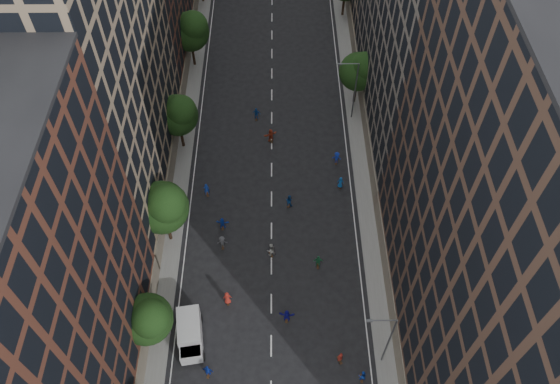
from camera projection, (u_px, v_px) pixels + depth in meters
The scene contains 30 objects.
ground at pixel (272, 146), 69.50m from camera, with size 240.00×240.00×0.00m, color black.
sidewalk_left at pixel (183, 105), 73.97m from camera, with size 4.00×105.00×0.15m, color slate.
sidewalk_right at pixel (360, 104), 74.08m from camera, with size 4.00×105.00×0.15m, color slate.
bldg_left_a at pixel (9, 301), 39.81m from camera, with size 14.00×22.00×30.00m, color #552D20.
bldg_left_b at pixel (74, 66), 52.90m from camera, with size 14.00×26.00×34.00m, color #8A745A.
bldg_right_a at pixel (526, 229), 40.06m from camera, with size 14.00×30.00×36.00m, color #493227.
bldg_right_b at pixel (445, 14), 58.98m from camera, with size 14.00×28.00×33.00m, color #635A51.
tree_left_1 at pixel (148, 319), 49.07m from camera, with size 4.80×4.80×8.21m.
tree_left_2 at pixel (163, 206), 55.75m from camera, with size 5.60×5.60×9.45m.
tree_left_3 at pixel (178, 114), 64.75m from camera, with size 5.00×5.00×8.58m.
tree_left_4 at pixel (191, 30), 74.31m from camera, with size 5.40×5.40×9.08m.
tree_right_a at pixel (360, 70), 69.90m from camera, with size 5.00×5.00×8.39m.
streetlamp_near at pixel (387, 339), 48.34m from camera, with size 2.64×0.22×9.06m.
streetlamp_far at pixel (354, 88), 68.51m from camera, with size 2.64×0.22×9.06m.
cargo_van at pixel (190, 334), 52.56m from camera, with size 3.02×5.28×2.67m.
skater_2 at pixel (362, 376), 50.73m from camera, with size 0.74×0.58×1.53m, color #163EB4.
skater_4 at pixel (208, 371), 50.84m from camera, with size 1.09×0.45×1.86m, color #122C99.
skater_5 at pixel (287, 316), 54.32m from camera, with size 1.57×0.50×1.70m, color #13118D.
skater_6 at pixel (227, 298), 55.44m from camera, with size 0.89×0.58×1.81m, color #A3251B.
skater_7 at pixel (340, 357), 51.76m from camera, with size 0.59×0.39×1.63m, color maroon.
skater_8 at pixel (271, 250), 58.88m from camera, with size 0.93×0.72×1.91m, color #B0B0AB.
skater_9 at pixel (222, 242), 59.58m from camera, with size 1.12×0.65×1.74m, color #48484D.
skater_10 at pixel (318, 262), 58.05m from camera, with size 1.07×0.44×1.82m, color #206D41.
skater_11 at pixel (222, 223), 61.19m from camera, with size 1.48×0.47×1.60m, color #163DB9.
skater_12 at pixel (340, 183), 64.77m from camera, with size 0.79×0.51×1.62m, color #124A98.
skater_13 at pixel (207, 189), 63.99m from camera, with size 0.67×0.44×1.84m, color #163AB3.
skater_14 at pixel (289, 201), 63.07m from camera, with size 0.83×0.64×1.70m, color navy.
skater_15 at pixel (337, 158), 67.10m from camera, with size 1.11×0.64×1.72m, color #12279A.
skater_16 at pixel (257, 114), 71.74m from camera, with size 1.06×0.44×1.80m, color #13449C.
skater_17 at pixel (271, 136), 69.27m from camera, with size 1.77×0.56×1.90m, color #A2331B.
Camera 1 is at (0.71, -7.18, 51.37)m, focal length 35.00 mm.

